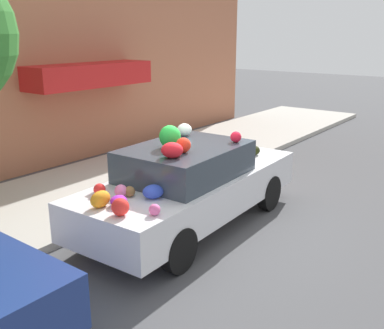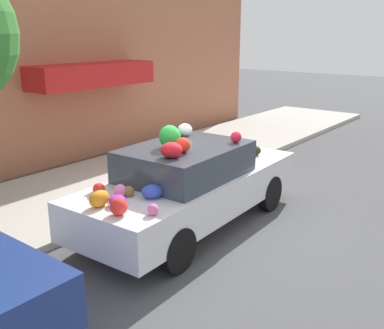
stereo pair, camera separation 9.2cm
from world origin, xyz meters
name	(u,v)px [view 1 (the left image)]	position (x,y,z in m)	size (l,w,h in m)	color
ground_plane	(193,225)	(0.00, 0.00, 0.00)	(60.00, 60.00, 0.00)	#4C4C4F
sidewalk_curb	(88,189)	(0.00, 2.70, 0.06)	(24.00, 3.20, 0.13)	#B2ADA3
building_facade	(14,38)	(0.08, 4.92, 3.05)	(18.00, 1.20, 6.18)	#B26B4C
fire_hydrant	(213,151)	(2.82, 1.53, 0.47)	(0.20, 0.20, 0.70)	gold
art_car	(190,184)	(-0.05, 0.02, 0.76)	(4.54, 1.83, 1.78)	silver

